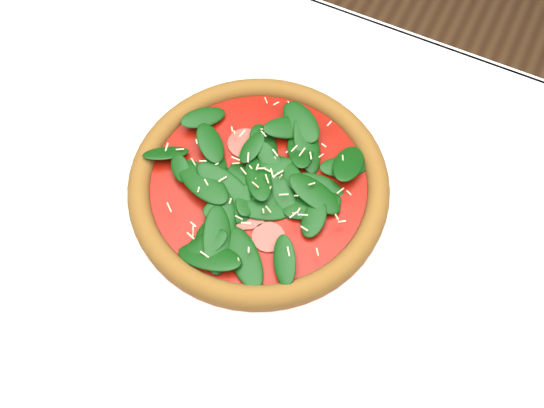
% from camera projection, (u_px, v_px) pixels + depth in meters
% --- Properties ---
extents(ground, '(6.00, 6.00, 0.00)m').
position_uv_depth(ground, '(265.00, 375.00, 1.40)').
color(ground, brown).
rests_on(ground, ground).
extents(dining_table, '(1.21, 0.81, 0.75)m').
position_uv_depth(dining_table, '(261.00, 270.00, 0.83)').
color(dining_table, white).
rests_on(dining_table, ground).
extents(plate, '(0.37, 0.37, 0.02)m').
position_uv_depth(plate, '(259.00, 191.00, 0.76)').
color(plate, white).
rests_on(plate, dining_table).
extents(pizza, '(0.40, 0.40, 0.04)m').
position_uv_depth(pizza, '(259.00, 182.00, 0.74)').
color(pizza, brown).
rests_on(pizza, plate).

